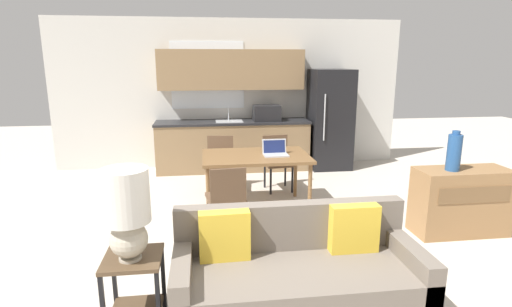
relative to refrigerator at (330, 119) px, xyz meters
The scene contains 13 objects.
wall_back 1.89m from the refrigerator, 167.35° to the left, with size 6.40×0.07×2.70m.
kitchen_counter 1.78m from the refrigerator, behind, with size 2.76×0.65×2.15m.
refrigerator is the anchor object (origin of this frame).
dining_table 2.56m from the refrigerator, 129.90° to the right, with size 1.40×0.92×0.75m.
couch 4.58m from the refrigerator, 110.80° to the right, with size 1.91×0.80×0.83m.
side_table 5.17m from the refrigerator, 123.68° to the right, with size 0.42×0.42×0.57m.
table_lamp 5.17m from the refrigerator, 123.56° to the right, with size 0.33×0.33×0.67m.
credenza 3.15m from the refrigerator, 78.80° to the right, with size 1.06×0.44×0.77m.
vase 3.10m from the refrigerator, 81.94° to the right, with size 0.15×0.15×0.45m.
dining_chair_near_left 3.48m from the refrigerator, 126.89° to the right, with size 0.47×0.47×0.83m.
dining_chair_far_left 2.39m from the refrigerator, 152.07° to the right, with size 0.47×0.47×0.83m.
dining_chair_far_right 1.72m from the refrigerator, 135.83° to the right, with size 0.47×0.47×0.83m.
laptop 2.42m from the refrigerator, 124.79° to the right, with size 0.32×0.26×0.20m.
Camera 1 is at (-0.52, -2.81, 1.98)m, focal length 28.00 mm.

